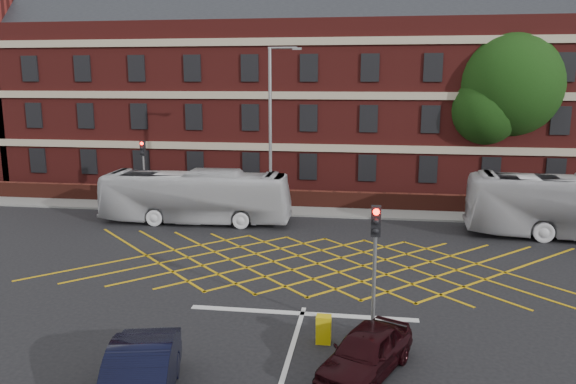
# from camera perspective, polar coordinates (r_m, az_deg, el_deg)

# --- Properties ---
(ground) EXTENTS (120.00, 120.00, 0.00)m
(ground) POSITION_cam_1_polar(r_m,az_deg,el_deg) (23.32, 2.53, -8.84)
(ground) COLOR black
(ground) RESTS_ON ground
(victorian_building) EXTENTS (51.00, 12.17, 20.40)m
(victorian_building) POSITION_cam_1_polar(r_m,az_deg,el_deg) (43.81, 6.00, 11.03)
(victorian_building) COLOR maroon
(victorian_building) RESTS_ON ground
(boundary_wall) EXTENTS (56.00, 0.50, 1.10)m
(boundary_wall) POSITION_cam_1_polar(r_m,az_deg,el_deg) (35.64, 4.72, -0.82)
(boundary_wall) COLOR #511E15
(boundary_wall) RESTS_ON ground
(far_pavement) EXTENTS (60.00, 3.00, 0.12)m
(far_pavement) POSITION_cam_1_polar(r_m,az_deg,el_deg) (34.78, 4.59, -1.95)
(far_pavement) COLOR slate
(far_pavement) RESTS_ON ground
(box_junction_hatching) EXTENTS (8.22, 8.22, 0.02)m
(box_junction_hatching) POSITION_cam_1_polar(r_m,az_deg,el_deg) (25.19, 3.01, -7.26)
(box_junction_hatching) COLOR #CC990C
(box_junction_hatching) RESTS_ON ground
(stop_line) EXTENTS (8.00, 0.30, 0.02)m
(stop_line) POSITION_cam_1_polar(r_m,az_deg,el_deg) (20.09, 1.47, -12.23)
(stop_line) COLOR silver
(stop_line) RESTS_ON ground
(bus_left) EXTENTS (10.84, 2.81, 3.00)m
(bus_left) POSITION_cam_1_polar(r_m,az_deg,el_deg) (32.36, -9.37, -0.46)
(bus_left) COLOR silver
(bus_left) RESTS_ON ground
(car_navy) EXTENTS (2.62, 4.87, 1.52)m
(car_navy) POSITION_cam_1_polar(r_m,az_deg,el_deg) (15.08, -14.90, -17.97)
(car_navy) COLOR black
(car_navy) RESTS_ON ground
(car_maroon) EXTENTS (3.01, 4.14, 1.31)m
(car_maroon) POSITION_cam_1_polar(r_m,az_deg,el_deg) (16.27, 7.93, -15.79)
(car_maroon) COLOR black
(car_maroon) RESTS_ON ground
(deciduous_tree) EXTENTS (7.36, 6.98, 11.18)m
(deciduous_tree) POSITION_cam_1_polar(r_m,az_deg,el_deg) (40.00, 21.36, 9.37)
(deciduous_tree) COLOR black
(deciduous_tree) RESTS_ON ground
(traffic_light_near) EXTENTS (0.70, 0.70, 4.27)m
(traffic_light_near) POSITION_cam_1_polar(r_m,az_deg,el_deg) (17.98, 8.72, -9.24)
(traffic_light_near) COLOR slate
(traffic_light_near) RESTS_ON ground
(traffic_light_far) EXTENTS (0.70, 0.70, 4.27)m
(traffic_light_far) POSITION_cam_1_polar(r_m,az_deg,el_deg) (36.78, -14.38, 1.17)
(traffic_light_far) COLOR slate
(traffic_light_far) RESTS_ON ground
(street_lamp) EXTENTS (2.25, 1.00, 9.79)m
(street_lamp) POSITION_cam_1_polar(r_m,az_deg,el_deg) (31.80, -1.68, 3.03)
(street_lamp) COLOR slate
(street_lamp) RESTS_ON ground
(direction_signs) EXTENTS (1.10, 0.16, 2.20)m
(direction_signs) POSITION_cam_1_polar(r_m,az_deg,el_deg) (36.93, -16.45, 0.49)
(direction_signs) COLOR gray
(direction_signs) RESTS_ON ground
(utility_cabinet) EXTENTS (0.46, 0.37, 0.89)m
(utility_cabinet) POSITION_cam_1_polar(r_m,az_deg,el_deg) (17.94, 3.64, -13.75)
(utility_cabinet) COLOR gold
(utility_cabinet) RESTS_ON ground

